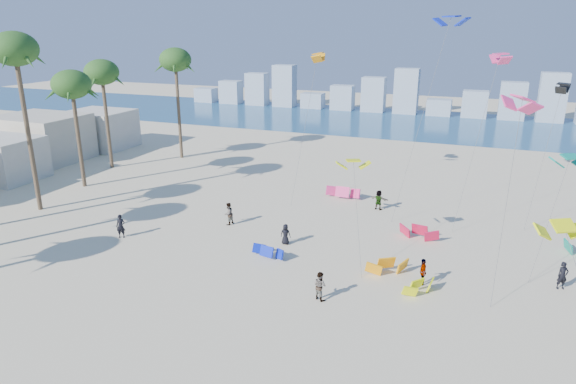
% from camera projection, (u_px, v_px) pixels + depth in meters
% --- Properties ---
extents(ground, '(220.00, 220.00, 0.00)m').
position_uv_depth(ground, '(109.00, 371.00, 24.14)').
color(ground, beige).
rests_on(ground, ground).
extents(ocean, '(220.00, 220.00, 0.00)m').
position_uv_depth(ocean, '(388.00, 121.00, 87.92)').
color(ocean, navy).
rests_on(ocean, ground).
extents(kitesurfer_near, '(0.81, 0.68, 1.88)m').
position_uv_depth(kitesurfer_near, '(121.00, 226.00, 39.15)').
color(kitesurfer_near, black).
rests_on(kitesurfer_near, ground).
extents(kitesurfer_mid, '(1.09, 1.01, 1.80)m').
position_uv_depth(kitesurfer_mid, '(320.00, 286.00, 30.24)').
color(kitesurfer_mid, gray).
rests_on(kitesurfer_mid, ground).
extents(kitesurfers_far, '(26.31, 17.11, 1.90)m').
position_uv_depth(kitesurfers_far, '(385.00, 240.00, 36.77)').
color(kitesurfers_far, black).
rests_on(kitesurfers_far, ground).
extents(grounded_kites, '(24.29, 17.46, 1.08)m').
position_uv_depth(grounded_kites, '(402.00, 235.00, 38.69)').
color(grounded_kites, '#0B21C2').
rests_on(grounded_kites, ground).
extents(flying_kites, '(34.13, 26.50, 17.08)m').
position_uv_depth(flying_kites, '(490.00, 89.00, 35.71)').
color(flying_kites, '#F1FC0D').
rests_on(flying_kites, ground).
extents(palm_row, '(8.87, 44.80, 15.43)m').
position_uv_depth(palm_row, '(13.00, 81.00, 42.48)').
color(palm_row, brown).
rests_on(palm_row, ground).
extents(distant_skyline, '(85.00, 3.00, 8.40)m').
position_uv_depth(distant_skyline, '(392.00, 96.00, 96.22)').
color(distant_skyline, '#9EADBF').
rests_on(distant_skyline, ground).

